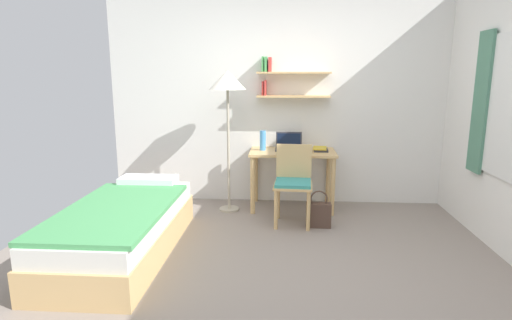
% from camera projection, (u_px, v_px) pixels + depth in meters
% --- Properties ---
extents(ground_plane, '(5.28, 5.28, 0.00)m').
position_uv_depth(ground_plane, '(280.00, 271.00, 3.47)').
color(ground_plane, gray).
extents(wall_back, '(4.40, 0.27, 2.60)m').
position_uv_depth(wall_back, '(283.00, 101.00, 5.18)').
color(wall_back, white).
rests_on(wall_back, ground_plane).
extents(bed, '(0.88, 1.96, 0.54)m').
position_uv_depth(bed, '(123.00, 228.00, 3.78)').
color(bed, tan).
rests_on(bed, ground_plane).
extents(desk, '(1.03, 0.59, 0.72)m').
position_uv_depth(desk, '(292.00, 161.00, 5.00)').
color(desk, tan).
rests_on(desk, ground_plane).
extents(desk_chair, '(0.44, 0.44, 0.87)m').
position_uv_depth(desk_chair, '(293.00, 180.00, 4.51)').
color(desk_chair, tan).
rests_on(desk_chair, ground_plane).
extents(standing_lamp, '(0.43, 0.43, 1.68)m').
position_uv_depth(standing_lamp, '(228.00, 87.00, 4.73)').
color(standing_lamp, '#B2A893').
rests_on(standing_lamp, ground_plane).
extents(laptop, '(0.33, 0.22, 0.21)m').
position_uv_depth(laptop, '(289.00, 145.00, 5.03)').
color(laptop, '#2D2D33').
rests_on(laptop, desk).
extents(water_bottle, '(0.07, 0.07, 0.24)m').
position_uv_depth(water_bottle, '(263.00, 140.00, 4.99)').
color(water_bottle, '#4C99DB').
rests_on(water_bottle, desk).
extents(book_stack, '(0.19, 0.24, 0.05)m').
position_uv_depth(book_stack, '(320.00, 149.00, 4.95)').
color(book_stack, '#333338').
rests_on(book_stack, desk).
extents(handbag, '(0.27, 0.11, 0.41)m').
position_uv_depth(handbag, '(318.00, 214.00, 4.44)').
color(handbag, '#4C382D').
rests_on(handbag, ground_plane).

